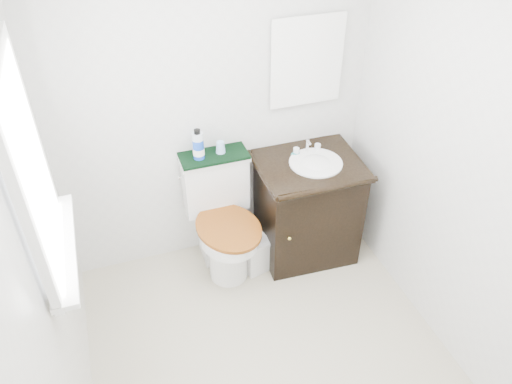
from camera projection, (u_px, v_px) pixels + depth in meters
floor at (273, 361)px, 3.16m from camera, size 2.40×2.40×0.00m
wall_back at (214, 108)px, 3.35m from camera, size 2.40×0.00×2.40m
wall_left at (41, 268)px, 2.16m from camera, size 0.00×2.40×2.40m
wall_right at (466, 174)px, 2.73m from camera, size 0.00×2.40×2.40m
window at (27, 169)px, 2.14m from camera, size 0.02×0.70×0.90m
mirror at (307, 61)px, 3.35m from camera, size 0.50×0.02×0.60m
toilet at (222, 223)px, 3.65m from camera, size 0.52×0.69×0.89m
vanity at (307, 205)px, 3.74m from camera, size 0.75×0.65×0.92m
trash_bin at (256, 255)px, 3.72m from camera, size 0.23×0.20×0.28m
towel at (214, 156)px, 3.44m from camera, size 0.47×0.22×0.02m
mouthwash_bottle at (198, 145)px, 3.34m from camera, size 0.08×0.08×0.22m
cup at (220, 147)px, 3.43m from camera, size 0.07×0.07×0.08m
soap_bar at (296, 153)px, 3.58m from camera, size 0.07×0.05×0.02m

